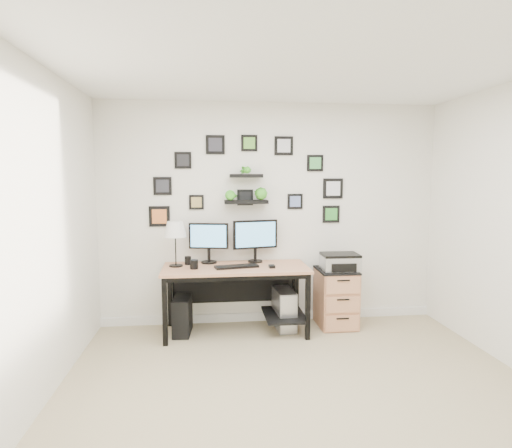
{
  "coord_description": "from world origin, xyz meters",
  "views": [
    {
      "loc": [
        -0.74,
        -3.01,
        1.74
      ],
      "look_at": [
        -0.19,
        1.83,
        1.2
      ],
      "focal_mm": 30.0,
      "sensor_mm": 36.0,
      "label": 1
    }
  ],
  "objects": [
    {
      "name": "room",
      "position": [
        0.0,
        1.98,
        0.05
      ],
      "size": [
        4.0,
        4.0,
        4.0
      ],
      "color": "tan",
      "rests_on": "ground"
    },
    {
      "name": "desk",
      "position": [
        -0.41,
        1.67,
        0.63
      ],
      "size": [
        1.6,
        0.7,
        0.75
      ],
      "color": "tan",
      "rests_on": "ground"
    },
    {
      "name": "monitor_left",
      "position": [
        -0.74,
        1.86,
        1.02
      ],
      "size": [
        0.45,
        0.21,
        0.46
      ],
      "color": "black",
      "rests_on": "desk"
    },
    {
      "name": "monitor_right",
      "position": [
        -0.2,
        1.86,
        1.04
      ],
      "size": [
        0.52,
        0.2,
        0.49
      ],
      "color": "black",
      "rests_on": "desk"
    },
    {
      "name": "keyboard",
      "position": [
        -0.44,
        1.58,
        0.76
      ],
      "size": [
        0.49,
        0.24,
        0.02
      ],
      "primitive_type": "cube",
      "rotation": [
        0.0,
        0.0,
        0.2
      ],
      "color": "black",
      "rests_on": "desk"
    },
    {
      "name": "mouse",
      "position": [
        -0.05,
        1.53,
        0.76
      ],
      "size": [
        0.06,
        0.1,
        0.03
      ],
      "primitive_type": "cube",
      "rotation": [
        0.0,
        0.0,
        0.03
      ],
      "color": "black",
      "rests_on": "desk"
    },
    {
      "name": "table_lamp",
      "position": [
        -1.1,
        1.72,
        1.15
      ],
      "size": [
        0.25,
        0.25,
        0.5
      ],
      "color": "black",
      "rests_on": "desk"
    },
    {
      "name": "mug",
      "position": [
        -0.9,
        1.57,
        0.8
      ],
      "size": [
        0.09,
        0.09,
        0.1
      ],
      "primitive_type": "cylinder",
      "color": "black",
      "rests_on": "desk"
    },
    {
      "name": "pen_cup",
      "position": [
        -0.97,
        1.8,
        0.8
      ],
      "size": [
        0.07,
        0.07,
        0.09
      ],
      "primitive_type": "cylinder",
      "color": "black",
      "rests_on": "desk"
    },
    {
      "name": "pc_tower_black",
      "position": [
        -1.04,
        1.66,
        0.21
      ],
      "size": [
        0.21,
        0.42,
        0.41
      ],
      "primitive_type": "cube",
      "rotation": [
        0.0,
        0.0,
        -0.07
      ],
      "color": "black",
      "rests_on": "ground"
    },
    {
      "name": "pc_tower_grey",
      "position": [
        0.12,
        1.7,
        0.23
      ],
      "size": [
        0.23,
        0.47,
        0.45
      ],
      "color": "gray",
      "rests_on": "ground"
    },
    {
      "name": "file_cabinet",
      "position": [
        0.74,
        1.72,
        0.34
      ],
      "size": [
        0.43,
        0.53,
        0.67
      ],
      "color": "tan",
      "rests_on": "ground"
    },
    {
      "name": "printer",
      "position": [
        0.76,
        1.69,
        0.77
      ],
      "size": [
        0.42,
        0.35,
        0.19
      ],
      "color": "silver",
      "rests_on": "file_cabinet"
    },
    {
      "name": "wall_decor",
      "position": [
        -0.28,
        1.93,
        1.66
      ],
      "size": [
        2.29,
        0.18,
        1.05
      ],
      "color": "black",
      "rests_on": "ground"
    }
  ]
}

